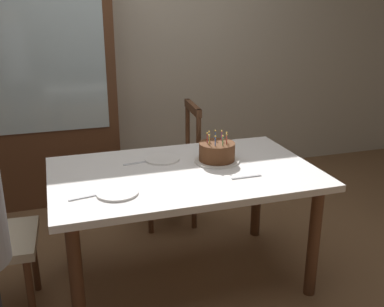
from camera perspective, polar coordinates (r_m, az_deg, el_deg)
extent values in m
plane|color=brown|center=(3.00, -0.94, -15.47)|extent=(6.40, 6.40, 0.00)
cube|color=beige|center=(4.30, -8.42, 13.48)|extent=(6.40, 0.10, 2.60)
cube|color=white|center=(2.66, -1.03, -2.55)|extent=(1.55, 0.97, 0.04)
cylinder|color=#56331E|center=(2.40, -14.41, -15.83)|extent=(0.07, 0.07, 0.70)
cylinder|color=#56331E|center=(2.77, 15.20, -10.83)|extent=(0.07, 0.07, 0.70)
cylinder|color=#56331E|center=(3.06, -15.44, -7.82)|extent=(0.07, 0.07, 0.70)
cylinder|color=#56331E|center=(3.36, 8.21, -4.83)|extent=(0.07, 0.07, 0.70)
cylinder|color=silver|center=(2.79, 3.16, -0.93)|extent=(0.28, 0.28, 0.01)
cylinder|color=#563019|center=(2.77, 3.18, 0.26)|extent=(0.22, 0.22, 0.11)
cylinder|color=yellow|center=(2.77, 4.41, 1.99)|extent=(0.01, 0.01, 0.05)
sphere|color=#FFC64C|center=(2.76, 4.43, 2.66)|extent=(0.01, 0.01, 0.01)
cylinder|color=#D872CC|center=(2.80, 3.78, 2.21)|extent=(0.01, 0.01, 0.05)
sphere|color=#FFC64C|center=(2.79, 3.80, 2.87)|extent=(0.01, 0.01, 0.01)
cylinder|color=#4C7FE5|center=(2.80, 2.97, 2.26)|extent=(0.01, 0.01, 0.05)
sphere|color=#FFC64C|center=(2.80, 2.98, 2.91)|extent=(0.01, 0.01, 0.01)
cylinder|color=#4C7FE5|center=(2.78, 2.17, 2.12)|extent=(0.01, 0.01, 0.05)
sphere|color=#FFC64C|center=(2.77, 2.18, 2.78)|extent=(0.01, 0.01, 0.01)
cylinder|color=#E54C4C|center=(2.75, 1.94, 1.91)|extent=(0.01, 0.01, 0.05)
sphere|color=#FFC64C|center=(2.74, 1.94, 2.58)|extent=(0.01, 0.01, 0.01)
cylinder|color=yellow|center=(2.71, 2.20, 1.67)|extent=(0.01, 0.01, 0.05)
sphere|color=#FFC64C|center=(2.70, 2.21, 2.35)|extent=(0.01, 0.01, 0.01)
cylinder|color=#4C7FE5|center=(2.69, 2.98, 1.52)|extent=(0.01, 0.01, 0.05)
sphere|color=#FFC64C|center=(2.68, 2.99, 2.21)|extent=(0.01, 0.01, 0.01)
cylinder|color=#66CC72|center=(2.70, 3.94, 1.57)|extent=(0.01, 0.01, 0.05)
sphere|color=#FFC64C|center=(2.69, 3.95, 2.25)|extent=(0.01, 0.01, 0.01)
cylinder|color=#E54C4C|center=(2.73, 4.41, 1.74)|extent=(0.01, 0.01, 0.05)
sphere|color=#FFC64C|center=(2.72, 4.43, 2.41)|extent=(0.01, 0.01, 0.01)
cylinder|color=white|center=(2.37, -9.45, -4.93)|extent=(0.22, 0.22, 0.01)
cylinder|color=white|center=(2.83, -3.81, -0.69)|extent=(0.22, 0.22, 0.01)
cube|color=silver|center=(2.36, -13.31, -5.39)|extent=(0.18, 0.05, 0.01)
cube|color=silver|center=(2.78, -6.92, -1.20)|extent=(0.18, 0.04, 0.01)
cube|color=silver|center=(2.56, 6.93, -2.98)|extent=(0.18, 0.02, 0.01)
cube|color=beige|center=(3.51, -3.08, -1.87)|extent=(0.47, 0.47, 0.05)
cylinder|color=#56331E|center=(3.73, -6.08, -4.59)|extent=(0.04, 0.04, 0.42)
cylinder|color=#56331E|center=(3.42, -5.30, -6.81)|extent=(0.04, 0.04, 0.42)
cylinder|color=#56331E|center=(3.78, -0.95, -4.14)|extent=(0.04, 0.04, 0.42)
cylinder|color=#56331E|center=(3.48, 0.28, -6.27)|extent=(0.04, 0.04, 0.42)
cylinder|color=#56331E|center=(3.63, -0.56, 3.06)|extent=(0.04, 0.04, 0.50)
cylinder|color=#56331E|center=(3.30, 0.84, 1.40)|extent=(0.04, 0.04, 0.50)
cube|color=#56331E|center=(3.41, 0.10, 5.81)|extent=(0.07, 0.40, 0.06)
cylinder|color=#56331E|center=(2.65, -19.83, -16.30)|extent=(0.04, 0.04, 0.42)
cylinder|color=#56331E|center=(2.94, -19.38, -12.54)|extent=(0.04, 0.04, 0.42)
cube|color=#56331E|center=(4.00, -17.82, 7.32)|extent=(1.10, 0.44, 1.90)
cube|color=silver|center=(3.74, -18.16, 10.43)|extent=(0.94, 0.01, 1.04)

